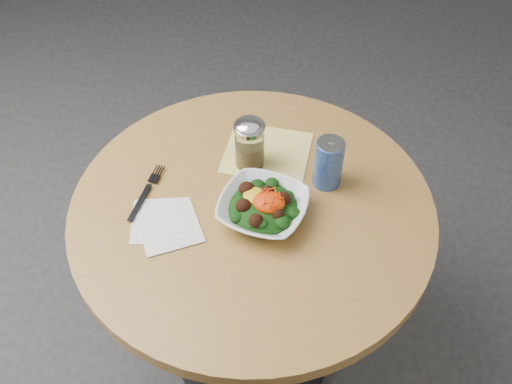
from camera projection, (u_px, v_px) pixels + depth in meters
ground at (253, 347)px, 1.96m from camera, size 6.00×6.00×0.00m
table at (253, 252)px, 1.55m from camera, size 0.90×0.90×0.75m
cloth_napkin at (267, 153)px, 1.52m from camera, size 0.23×0.21×0.00m
paper_napkins at (165, 224)px, 1.36m from camera, size 0.21×0.20×0.00m
salad_bowl at (263, 207)px, 1.36m from camera, size 0.25×0.25×0.08m
fork at (147, 190)px, 1.42m from camera, size 0.04×0.20×0.00m
spice_shaker at (250, 143)px, 1.45m from camera, size 0.08×0.08×0.14m
beverage_can at (328, 163)px, 1.40m from camera, size 0.07×0.07×0.14m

